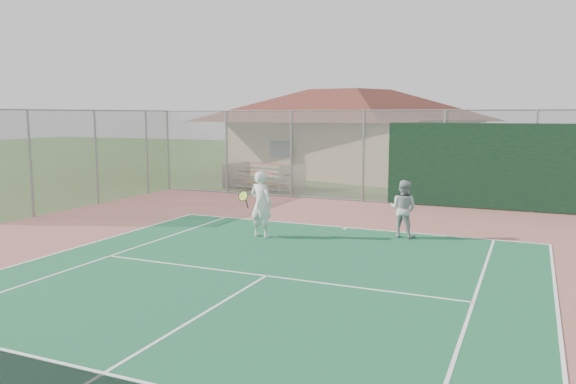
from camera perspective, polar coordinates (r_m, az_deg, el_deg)
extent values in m
cylinder|color=gray|center=(25.65, -12.10, 4.15)|extent=(0.08, 0.08, 3.50)
cylinder|color=gray|center=(24.02, -6.26, 4.03)|extent=(0.08, 0.08, 3.50)
cylinder|color=gray|center=(22.68, 0.34, 3.85)|extent=(0.08, 0.08, 3.50)
cylinder|color=gray|center=(21.67, 7.66, 3.59)|extent=(0.08, 0.08, 3.50)
cylinder|color=gray|center=(21.04, 15.54, 3.25)|extent=(0.08, 0.08, 3.50)
cylinder|color=gray|center=(20.84, 23.74, 2.82)|extent=(0.08, 0.08, 3.50)
cylinder|color=gray|center=(21.36, 10.35, 8.17)|extent=(20.00, 0.05, 0.05)
cylinder|color=gray|center=(21.61, 10.13, -1.01)|extent=(20.00, 0.05, 0.05)
cube|color=#999EA0|center=(21.42, 10.24, 3.49)|extent=(20.00, 0.02, 3.50)
cube|color=black|center=(20.80, 23.71, 2.26)|extent=(10.00, 0.04, 3.00)
cylinder|color=gray|center=(24.45, -14.15, 3.91)|extent=(0.08, 0.08, 3.50)
cylinder|color=gray|center=(22.16, -18.90, 3.33)|extent=(0.08, 0.08, 3.50)
cylinder|color=gray|center=(20.06, -24.69, 2.60)|extent=(0.08, 0.08, 3.50)
cube|color=#999EA0|center=(22.16, -18.90, 3.33)|extent=(0.02, 9.00, 3.50)
cube|color=tan|center=(31.71, 6.29, 4.46)|extent=(13.45, 10.68, 2.95)
cube|color=brown|center=(31.66, 6.33, 7.22)|extent=(14.05, 11.28, 0.18)
pyramid|color=brown|center=(31.69, 6.38, 10.33)|extent=(14.80, 11.75, 1.77)
cube|color=black|center=(27.39, 7.72, 2.97)|extent=(0.89, 0.06, 2.07)
cube|color=#964022|center=(24.97, -3.04, 1.00)|extent=(3.02, 1.18, 0.05)
cube|color=#B2B5BA|center=(24.77, -3.30, 0.47)|extent=(3.01, 1.15, 0.04)
cube|color=#964022|center=(25.43, -2.48, 1.95)|extent=(3.02, 1.18, 0.05)
cube|color=#B2B5BA|center=(25.23, -2.73, 1.43)|extent=(3.01, 1.15, 0.04)
cube|color=#964022|center=(25.90, -1.93, 2.85)|extent=(3.02, 1.18, 0.05)
cube|color=#B2B5BA|center=(25.69, -2.18, 2.35)|extent=(3.01, 1.15, 0.04)
cube|color=#B2B5BA|center=(26.11, -5.30, 1.73)|extent=(0.60, 1.78, 1.12)
cube|color=#B2B5BA|center=(24.86, 0.49, 1.46)|extent=(0.60, 1.78, 1.12)
imported|color=white|center=(15.29, -2.75, -1.31)|extent=(0.71, 0.52, 1.81)
imported|color=#A3A6A8|center=(15.60, 11.62, -1.74)|extent=(0.86, 0.73, 1.57)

